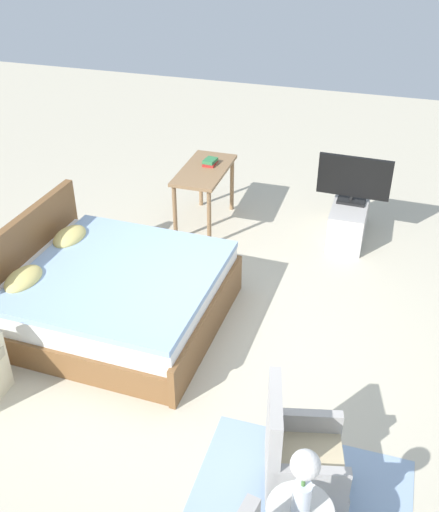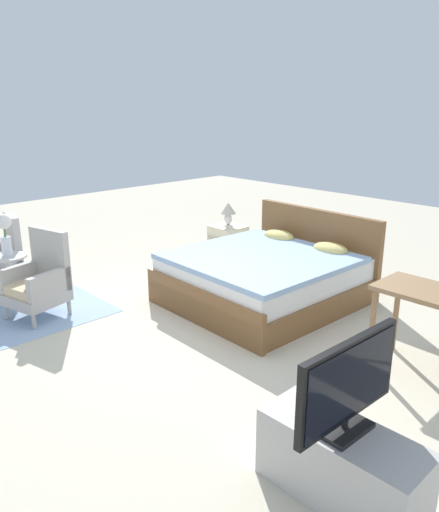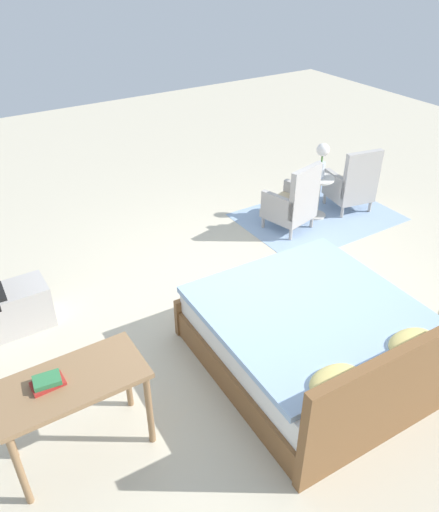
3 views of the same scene
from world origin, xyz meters
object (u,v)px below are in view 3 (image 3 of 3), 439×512
at_px(armchair_by_window_left, 352,185).
at_px(side_table, 318,192).
at_px(bed, 317,340).
at_px(armchair_by_window_right, 293,203).
at_px(vanity_desk, 72,391).
at_px(flower_vase, 322,157).
at_px(book_stack, 47,382).

height_order(armchair_by_window_left, side_table, armchair_by_window_left).
xyz_separation_m(bed, armchair_by_window_left, (-2.48, -2.07, 0.08)).
relative_size(armchair_by_window_left, armchair_by_window_right, 1.00).
relative_size(armchair_by_window_right, side_table, 1.59).
bearing_deg(armchair_by_window_left, vanity_desk, 21.74).
xyz_separation_m(flower_vase, book_stack, (4.16, 1.89, -0.09)).
relative_size(side_table, book_stack, 2.62).
bearing_deg(vanity_desk, book_stack, -11.45).
height_order(armchair_by_window_right, book_stack, armchair_by_window_right).
relative_size(armchair_by_window_left, book_stack, 4.17).
xyz_separation_m(armchair_by_window_right, side_table, (-0.53, -0.10, -0.02)).
distance_m(armchair_by_window_left, armchair_by_window_right, 1.07).
distance_m(bed, vanity_desk, 2.12).
bearing_deg(armchair_by_window_right, flower_vase, -168.88).
bearing_deg(book_stack, side_table, -155.53).
relative_size(armchair_by_window_left, vanity_desk, 0.88).
bearing_deg(book_stack, vanity_desk, 168.55).
bearing_deg(vanity_desk, armchair_by_window_right, -152.49).
xyz_separation_m(armchair_by_window_left, armchair_by_window_right, (1.07, -0.00, 0.00)).
relative_size(armchair_by_window_left, side_table, 1.59).
bearing_deg(bed, book_stack, -7.26).
relative_size(armchair_by_window_left, flower_vase, 1.93).
distance_m(armchair_by_window_right, flower_vase, 0.73).
relative_size(bed, side_table, 3.50).
bearing_deg(armchair_by_window_right, vanity_desk, 27.51).
distance_m(side_table, flower_vase, 0.51).
relative_size(flower_vase, vanity_desk, 0.46).
bearing_deg(side_table, book_stack, 24.47).
distance_m(armchair_by_window_left, vanity_desk, 4.91).
bearing_deg(armchair_by_window_right, armchair_by_window_left, 179.96).
relative_size(vanity_desk, book_stack, 4.71).
relative_size(bed, armchair_by_window_left, 2.20).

